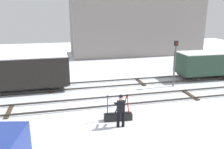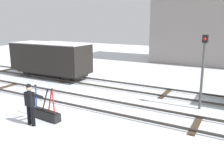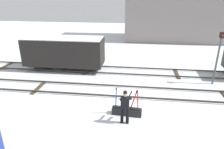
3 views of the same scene
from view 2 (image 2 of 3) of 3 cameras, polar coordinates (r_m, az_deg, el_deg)
name	(u,v)px [view 2 (image 2 of 3)]	position (r m, az deg, el deg)	size (l,w,h in m)	color
ground_plane	(79,102)	(12.54, -7.99, -6.68)	(60.00, 60.00, 0.00)	silver
track_main_line	(79,100)	(12.51, -8.01, -6.19)	(44.00, 1.94, 0.18)	#38332D
track_siding_near	(112,85)	(15.39, 0.07, -2.50)	(44.00, 1.94, 0.18)	#38332D
switch_lever_frame	(46,113)	(10.72, -15.66, -9.02)	(1.55, 0.49, 1.45)	black
rail_worker	(31,102)	(10.06, -19.02, -6.26)	(0.57, 0.69, 1.74)	black
signal_post	(203,64)	(11.76, 21.07, 2.33)	(0.24, 0.32, 3.54)	#4C4C4C
freight_car_back_track	(50,58)	(18.22, -14.63, 3.87)	(6.16, 2.22, 2.60)	#2D2B28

